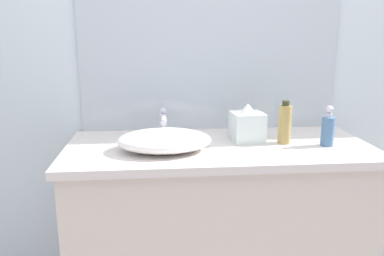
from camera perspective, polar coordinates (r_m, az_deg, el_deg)
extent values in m
cube|color=silver|center=(1.94, 0.47, 12.89)|extent=(6.00, 0.06, 2.60)
cube|color=beige|center=(1.86, 3.68, -15.70)|extent=(1.26, 0.54, 0.83)
cube|color=silver|center=(1.69, 3.90, -2.92)|extent=(1.30, 0.58, 0.03)
cube|color=#B2BCC6|center=(1.91, 2.76, 15.92)|extent=(1.25, 0.01, 1.08)
ellipsoid|color=white|center=(1.59, -4.06, -1.81)|extent=(0.38, 0.27, 0.09)
cylinder|color=silver|center=(1.75, -4.19, 0.13)|extent=(0.03, 0.03, 0.12)
cylinder|color=silver|center=(1.69, -4.18, 1.19)|extent=(0.03, 0.11, 0.03)
sphere|color=silver|center=(1.75, -4.24, 2.50)|extent=(0.03, 0.03, 0.03)
cylinder|color=#446992|center=(1.75, 19.13, -0.49)|extent=(0.05, 0.05, 0.12)
cylinder|color=silver|center=(1.73, 19.32, 1.78)|extent=(0.02, 0.02, 0.02)
sphere|color=silver|center=(1.73, 19.38, 2.58)|extent=(0.03, 0.03, 0.03)
cylinder|color=silver|center=(1.72, 19.53, 2.51)|extent=(0.01, 0.02, 0.01)
cylinder|color=#A4894B|center=(1.73, 13.32, 0.50)|extent=(0.06, 0.06, 0.17)
cylinder|color=#32361F|center=(1.71, 13.50, 3.55)|extent=(0.03, 0.03, 0.02)
cube|color=silver|center=(1.74, 8.02, 0.16)|extent=(0.15, 0.15, 0.13)
cone|color=white|center=(1.72, 8.11, 2.83)|extent=(0.07, 0.07, 0.04)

